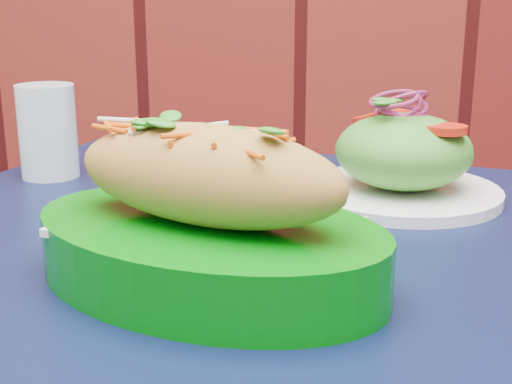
# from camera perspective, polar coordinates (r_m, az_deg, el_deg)

# --- Properties ---
(cafe_table) EXTENTS (0.96, 0.96, 0.75)m
(cafe_table) POSITION_cam_1_polar(r_m,az_deg,el_deg) (0.64, -0.07, -12.72)
(cafe_table) COLOR black
(cafe_table) RESTS_ON ground
(banh_mi_basket) EXTENTS (0.34, 0.28, 0.13)m
(banh_mi_basket) POSITION_cam_1_polar(r_m,az_deg,el_deg) (0.54, -3.88, -2.36)
(banh_mi_basket) COLOR #006908
(banh_mi_basket) RESTS_ON cafe_table
(salad_plate) EXTENTS (0.21, 0.21, 0.12)m
(salad_plate) POSITION_cam_1_polar(r_m,az_deg,el_deg) (0.78, 11.68, 2.63)
(salad_plate) COLOR white
(salad_plate) RESTS_ON cafe_table
(water_glass) EXTENTS (0.07, 0.07, 0.11)m
(water_glass) POSITION_cam_1_polar(r_m,az_deg,el_deg) (0.89, -16.33, 4.69)
(water_glass) COLOR silver
(water_glass) RESTS_ON cafe_table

